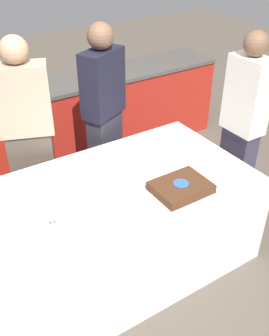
{
  "coord_description": "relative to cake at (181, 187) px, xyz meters",
  "views": [
    {
      "loc": [
        -1.07,
        -1.96,
        2.4
      ],
      "look_at": [
        0.19,
        0.0,
        0.86
      ],
      "focal_mm": 42.0,
      "sensor_mm": 36.0,
      "label": 1
    }
  ],
  "objects": [
    {
      "name": "ground_plane",
      "position": [
        -0.39,
        0.29,
        -0.79
      ],
      "size": [
        14.0,
        14.0,
        0.0
      ],
      "primitive_type": "plane",
      "color": "brown"
    },
    {
      "name": "back_counter",
      "position": [
        -0.39,
        1.94,
        -0.33
      ],
      "size": [
        4.4,
        0.58,
        0.92
      ],
      "color": "#A82319",
      "rests_on": "ground_plane"
    },
    {
      "name": "dining_table",
      "position": [
        -0.39,
        0.29,
        -0.41
      ],
      "size": [
        2.07,
        1.14,
        0.76
      ],
      "color": "silver",
      "rests_on": "ground_plane"
    },
    {
      "name": "cake",
      "position": [
        0.0,
        0.0,
        0.0
      ],
      "size": [
        0.42,
        0.34,
        0.07
      ],
      "color": "#B7B2AD",
      "rests_on": "dining_table"
    },
    {
      "name": "plate_stack",
      "position": [
        -1.07,
        0.22,
        -0.01
      ],
      "size": [
        0.19,
        0.19,
        0.05
      ],
      "color": "white",
      "rests_on": "dining_table"
    },
    {
      "name": "wine_glass",
      "position": [
        -0.9,
        0.12,
        0.1
      ],
      "size": [
        0.06,
        0.06,
        0.19
      ],
      "color": "white",
      "rests_on": "dining_table"
    },
    {
      "name": "side_plate_near_cake",
      "position": [
        0.01,
        0.3,
        -0.03
      ],
      "size": [
        0.18,
        0.18,
        0.0
      ],
      "color": "white",
      "rests_on": "dining_table"
    },
    {
      "name": "side_plate_right_edge",
      "position": [
        0.08,
        0.46,
        -0.03
      ],
      "size": [
        0.18,
        0.18,
        0.0
      ],
      "color": "white",
      "rests_on": "dining_table"
    },
    {
      "name": "person_cutting_cake",
      "position": [
        -0.0,
        1.08,
        0.09
      ],
      "size": [
        0.44,
        0.35,
        1.68
      ],
      "rotation": [
        0.0,
        0.0,
        -2.69
      ],
      "color": "#282833",
      "rests_on": "ground_plane"
    },
    {
      "name": "person_seated_right",
      "position": [
        0.87,
        0.29,
        0.08
      ],
      "size": [
        0.2,
        0.34,
        1.67
      ],
      "rotation": [
        0.0,
        0.0,
        -1.57
      ],
      "color": "#383347",
      "rests_on": "ground_plane"
    },
    {
      "name": "person_standing_back",
      "position": [
        -0.69,
        1.08,
        0.08
      ],
      "size": [
        0.46,
        0.33,
        1.68
      ],
      "rotation": [
        0.0,
        0.0,
        2.78
      ],
      "color": "#4C4238",
      "rests_on": "ground_plane"
    }
  ]
}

